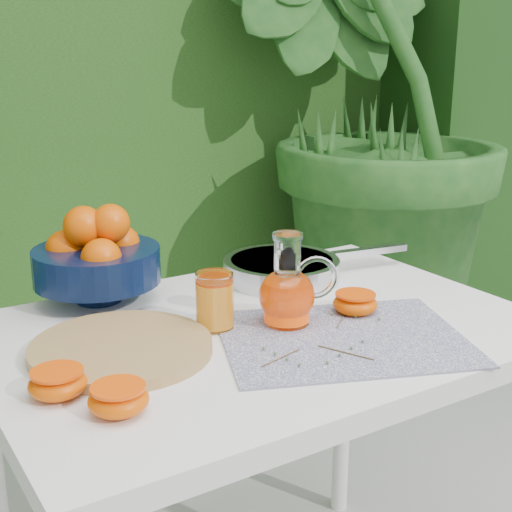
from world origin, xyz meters
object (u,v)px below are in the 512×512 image
white_table (262,366)px  cutting_board (121,348)px  fruit_bowl (96,257)px  juice_pitcher (288,293)px  saute_pan (283,268)px

white_table → cutting_board: 0.28m
fruit_bowl → juice_pitcher: bearing=-51.4°
juice_pitcher → saute_pan: bearing=57.7°
fruit_bowl → white_table: bearing=-54.5°
white_table → fruit_bowl: fruit_bowl is taller
saute_pan → fruit_bowl: bearing=167.6°
cutting_board → juice_pitcher: 0.32m
cutting_board → fruit_bowl: 0.29m
cutting_board → juice_pitcher: (0.31, -0.04, 0.05)m
white_table → juice_pitcher: (0.04, -0.02, 0.14)m
saute_pan → cutting_board: bearing=-157.8°
fruit_bowl → saute_pan: bearing=-12.4°
white_table → cutting_board: (-0.27, 0.02, 0.09)m
juice_pitcher → saute_pan: 0.27m
cutting_board → saute_pan: bearing=22.2°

